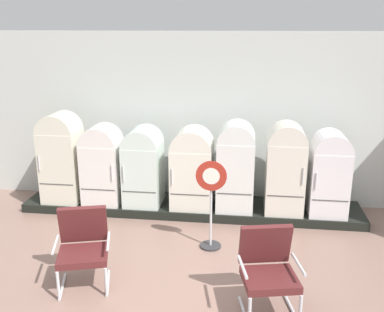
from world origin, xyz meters
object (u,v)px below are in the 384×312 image
Objects in this scene: refrigerator_1 at (102,163)px; armchair_right at (268,266)px; refrigerator_3 at (192,166)px; armchair_left at (83,244)px; refrigerator_2 at (143,164)px; refrigerator_6 at (329,171)px; refrigerator_5 at (285,166)px; refrigerator_4 at (236,164)px; sign_stand at (211,207)px; refrigerator_0 at (61,155)px.

refrigerator_1 is 1.41× the size of armchair_right.
armchair_left is at bearing -115.33° from refrigerator_3.
refrigerator_3 reaches higher than refrigerator_2.
refrigerator_1 is at bearing 102.22° from armchair_left.
refrigerator_1 is at bearing -179.40° from refrigerator_6.
refrigerator_5 is at bearing 40.76° from armchair_left.
refrigerator_4 is 0.84m from refrigerator_5.
refrigerator_2 is at bearing 179.84° from refrigerator_6.
refrigerator_2 is 1.38× the size of armchair_right.
refrigerator_6 is at bearing -0.16° from refrigerator_2.
refrigerator_4 reaches higher than armchair_left.
refrigerator_5 is at bearing -0.72° from refrigerator_3.
refrigerator_3 is at bearing 1.41° from refrigerator_1.
refrigerator_2 is 0.99× the size of refrigerator_3.
refrigerator_3 is (0.88, -0.01, 0.00)m from refrigerator_2.
refrigerator_3 is 2.89m from armchair_right.
refrigerator_5 reaches higher than refrigerator_4.
refrigerator_2 reaches higher than sign_stand.
armchair_right is at bearing -5.91° from armchair_left.
refrigerator_1 reaches higher than refrigerator_3.
refrigerator_1 is 3.20m from refrigerator_5.
refrigerator_1 is at bearing -178.59° from refrigerator_3.
refrigerator_0 is at bearing 157.24° from sign_stand.
refrigerator_0 reaches higher than armchair_right.
refrigerator_3 is at bearing -0.67° from refrigerator_2.
refrigerator_6 is at bearing 0.60° from refrigerator_1.
refrigerator_6 is at bearing 0.41° from refrigerator_0.
refrigerator_2 is (1.49, 0.04, -0.12)m from refrigerator_0.
refrigerator_3 is 1.59m from refrigerator_5.
refrigerator_0 is 1.49m from refrigerator_2.
refrigerator_4 is 1.28m from sign_stand.
refrigerator_3 reaches higher than armchair_left.
armchair_right is at bearing -50.95° from refrigerator_2.
refrigerator_5 reaches higher than refrigerator_3.
refrigerator_1 is 1.03× the size of sign_stand.
refrigerator_3 is 2.31m from refrigerator_6.
refrigerator_1 is 0.73m from refrigerator_2.
refrigerator_1 is at bearing 150.32° from sign_stand.
refrigerator_0 is 1.16× the size of refrigerator_2.
refrigerator_0 is at bearing -179.41° from refrigerator_4.
refrigerator_5 is (2.47, -0.03, 0.09)m from refrigerator_2.
refrigerator_4 is at bearing 0.59° from refrigerator_0.
refrigerator_5 is at bearing 0.17° from refrigerator_0.
refrigerator_0 reaches higher than refrigerator_2.
refrigerator_0 is 3.06m from sign_stand.
refrigerator_1 is at bearing 138.10° from armchair_right.
armchair_left is 1.00× the size of armchair_right.
refrigerator_3 is 0.76m from refrigerator_4.
refrigerator_0 is 0.76m from refrigerator_1.
refrigerator_0 is at bearing -179.59° from refrigerator_6.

